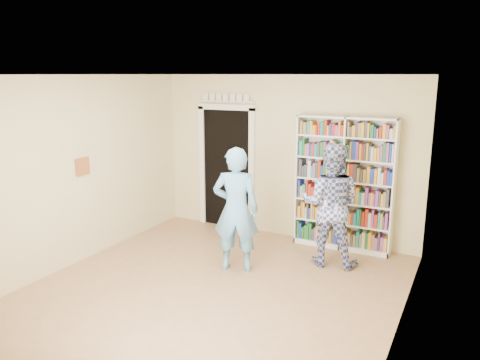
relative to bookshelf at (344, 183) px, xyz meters
name	(u,v)px	position (x,y,z in m)	size (l,w,h in m)	color
floor	(209,293)	(-1.05, -2.34, -1.05)	(5.00, 5.00, 0.00)	#956C48
ceiling	(206,75)	(-1.05, -2.34, 1.65)	(5.00, 5.00, 0.00)	white
wall_back	(285,157)	(-1.05, 0.16, 0.30)	(4.50, 4.50, 0.00)	beige
wall_left	(71,172)	(-3.30, -2.34, 0.30)	(5.00, 5.00, 0.00)	beige
wall_right	(403,215)	(1.20, -2.34, 0.30)	(5.00, 5.00, 0.00)	beige
bookshelf	(344,183)	(0.00, 0.00, 0.00)	(1.51, 0.28, 2.08)	white
doorway	(227,162)	(-2.15, 0.13, 0.13)	(1.10, 0.08, 2.43)	black
wall_art	(83,166)	(-3.28, -2.14, 0.35)	(0.03, 0.25, 0.25)	brown
man_blue	(236,210)	(-1.10, -1.52, -0.18)	(0.64, 0.42, 1.75)	#65AAE1
man_plaid	(330,205)	(0.00, -0.72, -0.16)	(0.87, 0.67, 1.78)	navy
paper_sheet	(331,209)	(0.07, -0.95, -0.16)	(0.19, 0.01, 0.26)	white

